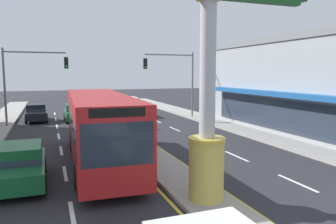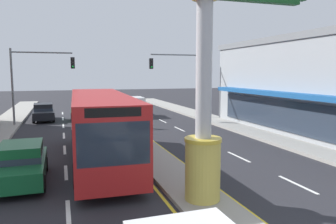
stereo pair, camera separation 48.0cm
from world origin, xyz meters
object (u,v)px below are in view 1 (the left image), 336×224
Objects in this scene: district_sign at (208,66)px; bus_near_right_lane at (99,124)px; sedan_far_right_lane at (20,164)px; suv_far_left_oncoming at (128,106)px; traffic_light_right_side at (175,73)px; sedan_mid_left_lane at (36,112)px; traffic_light_left_side at (29,73)px; sedan_near_left_lane at (75,112)px.

district_sign is 7.14m from bus_near_right_lane.
bus_near_right_lane is at bearing 31.69° from sedan_far_right_lane.
district_sign is 1.72× the size of suv_far_left_oncoming.
traffic_light_right_side is 1.42× the size of sedan_mid_left_lane.
sedan_far_right_lane is at bearing -129.64° from traffic_light_right_side.
sedan_mid_left_lane is (-5.88, 21.79, -3.70)m from district_sign.
traffic_light_left_side is 0.55× the size of bus_near_right_lane.
traffic_light_right_side is 0.55× the size of bus_near_right_lane.
traffic_light_right_side is at bearing -45.74° from suv_far_left_oncoming.
sedan_mid_left_lane is 8.48m from suv_far_left_oncoming.
district_sign is 1.29× the size of traffic_light_right_side.
suv_far_left_oncoming is at bearing 22.07° from traffic_light_left_side.
suv_far_left_oncoming is (2.58, 22.30, -3.50)m from district_sign.
sedan_mid_left_lane is at bearing 84.67° from traffic_light_left_side.
suv_far_left_oncoming reaches higher than sedan_mid_left_lane.
traffic_light_right_side reaches higher than sedan_near_left_lane.
traffic_light_left_side is 15.08m from sedan_far_right_lane.
traffic_light_left_side reaches higher than sedan_mid_left_lane.
suv_far_left_oncoming is at bearing 3.49° from sedan_mid_left_lane.
traffic_light_left_side is (-6.17, 18.76, -0.24)m from district_sign.
traffic_light_left_side is 4.61m from sedan_mid_left_lane.
district_sign is at bearing -74.89° from sedan_mid_left_lane.
sedan_far_right_lane and sedan_mid_left_lane have the same top height.
sedan_near_left_lane and sedan_mid_left_lane have the same top height.
bus_near_right_lane is at bearing -107.68° from suv_far_left_oncoming.
traffic_light_left_side is at bearing -157.93° from suv_far_left_oncoming.
sedan_mid_left_lane is 0.94× the size of suv_far_left_oncoming.
district_sign reaches higher than sedan_near_left_lane.
traffic_light_right_side is at bearing 71.68° from district_sign.
sedan_near_left_lane is (3.58, 1.88, -3.46)m from traffic_light_left_side.
sedan_far_right_lane is (0.28, -14.68, -3.46)m from traffic_light_left_side.
sedan_mid_left_lane is at bearing 160.89° from sedan_near_left_lane.
suv_far_left_oncoming is (8.46, 0.52, 0.20)m from sedan_mid_left_lane.
traffic_light_right_side is 9.62m from sedan_near_left_lane.
district_sign is 1.29× the size of traffic_light_left_side.
traffic_light_right_side is at bearing 55.02° from bus_near_right_lane.
district_sign is at bearing -34.75° from sedan_far_right_lane.
traffic_light_left_side is at bearing -95.33° from sedan_mid_left_lane.
district_sign reaches higher than traffic_light_right_side.
traffic_light_left_side reaches higher than bus_near_right_lane.
suv_far_left_oncoming is (5.16, 16.18, -0.88)m from bus_near_right_lane.
sedan_near_left_lane is (-2.58, 20.64, -3.70)m from district_sign.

